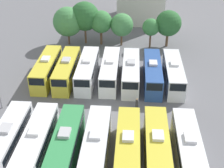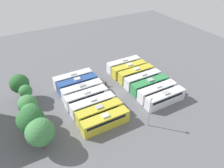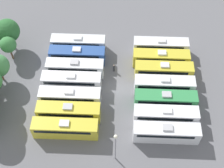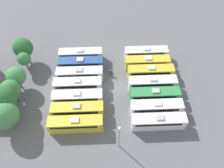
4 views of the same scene
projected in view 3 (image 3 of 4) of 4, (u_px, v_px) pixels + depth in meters
ground_plane at (117, 89)px, 59.19m from camera, size 116.78×116.78×0.00m
bus_0 at (166, 132)px, 51.63m from camera, size 2.54×11.01×3.58m
bus_1 at (166, 115)px, 53.60m from camera, size 2.54×11.01×3.58m
bus_2 at (165, 100)px, 55.54m from camera, size 2.54×11.01×3.58m
bus_3 at (164, 85)px, 57.51m from camera, size 2.54×11.01×3.58m
bus_4 at (163, 70)px, 59.56m from camera, size 2.54×11.01×3.58m
bus_5 at (161, 58)px, 61.43m from camera, size 2.54×11.01×3.58m
bus_6 at (161, 46)px, 63.40m from camera, size 2.54×11.01×3.58m
bus_7 at (65, 128)px, 52.11m from camera, size 2.54×11.01×3.58m
bus_8 at (69, 112)px, 54.03m from camera, size 2.54×11.01×3.58m
bus_9 at (70, 97)px, 55.94m from camera, size 2.54×11.01×3.58m
bus_10 at (72, 81)px, 58.05m from camera, size 2.54×11.01×3.58m
bus_11 at (75, 68)px, 59.98m from camera, size 2.54×11.01×3.58m
bus_12 at (77, 55)px, 61.96m from camera, size 2.54×11.01×3.58m
bus_13 at (78, 43)px, 63.86m from camera, size 2.54×11.01×3.58m
worker_person at (114, 68)px, 61.11m from camera, size 0.36×0.36×1.81m
light_pole at (116, 144)px, 46.51m from camera, size 0.60×0.60×7.89m
tree_4 at (8, 45)px, 60.54m from camera, size 3.21×3.21×5.65m
tree_5 at (8, 31)px, 62.03m from camera, size 4.82×4.82×7.01m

